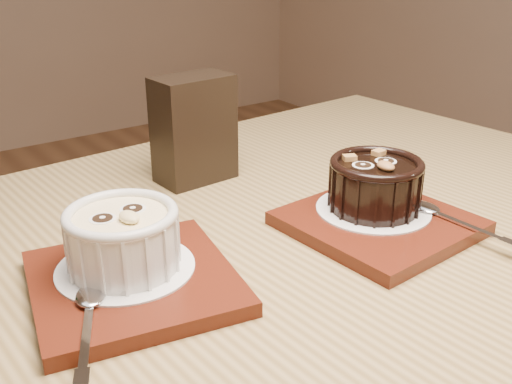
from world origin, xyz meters
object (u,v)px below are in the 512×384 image
(tray_left, at_px, (134,282))
(condiment_stand, at_px, (194,129))
(tray_right, at_px, (378,223))
(ramekin_dark, at_px, (375,182))
(ramekin_white, at_px, (123,236))
(table, at_px, (252,335))

(tray_left, relative_size, condiment_stand, 1.29)
(tray_left, height_order, condiment_stand, condiment_stand)
(tray_right, relative_size, ramekin_dark, 1.72)
(ramekin_white, relative_size, condiment_stand, 0.75)
(table, height_order, ramekin_dark, ramekin_dark)
(tray_left, bearing_deg, tray_right, -9.32)
(tray_right, distance_m, condiment_stand, 0.27)
(ramekin_white, xyz_separation_m, tray_right, (0.28, -0.06, -0.04))
(tray_right, bearing_deg, ramekin_white, 167.59)
(tray_left, bearing_deg, condiment_stand, 47.50)
(tray_left, xyz_separation_m, ramekin_dark, (0.28, -0.03, 0.04))
(tray_right, xyz_separation_m, condiment_stand, (-0.09, 0.25, 0.06))
(table, xyz_separation_m, condiment_stand, (0.07, 0.23, 0.16))
(ramekin_dark, relative_size, condiment_stand, 0.75)
(tray_left, height_order, tray_right, same)
(table, distance_m, tray_right, 0.19)
(table, height_order, condiment_stand, condiment_stand)
(condiment_stand, bearing_deg, table, -106.71)
(table, distance_m, condiment_stand, 0.29)
(tray_right, bearing_deg, condiment_stand, 109.54)
(ramekin_dark, bearing_deg, table, -172.34)
(table, xyz_separation_m, ramekin_dark, (0.16, -0.01, 0.14))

